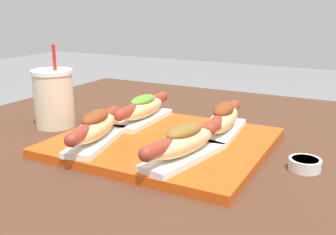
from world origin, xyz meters
The scene contains 7 objects.
serving_tray centered at (0.01, -0.10, 0.72)m, with size 0.42×0.37×0.02m.
hot_dog_0 centered at (-0.09, -0.19, 0.76)m, with size 0.10×0.22×0.07m.
hot_dog_1 centered at (0.10, -0.19, 0.76)m, with size 0.10×0.22×0.07m.
hot_dog_2 centered at (-0.09, -0.02, 0.76)m, with size 0.06×0.23×0.06m.
hot_dog_3 centered at (0.12, -0.02, 0.76)m, with size 0.08×0.23×0.07m.
sauce_bowl centered at (0.30, -0.09, 0.72)m, with size 0.06×0.06×0.02m.
drink_cup centered at (-0.29, -0.10, 0.78)m, with size 0.10×0.10×0.20m.
Camera 1 is at (0.39, -0.79, 1.00)m, focal length 42.00 mm.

